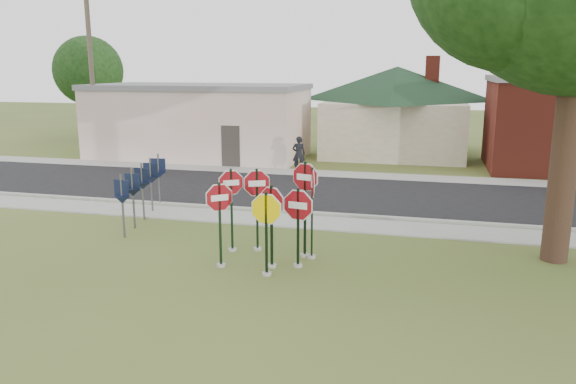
% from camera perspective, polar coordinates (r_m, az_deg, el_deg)
% --- Properties ---
extents(ground, '(120.00, 120.00, 0.00)m').
position_cam_1_polar(ground, '(14.06, -3.47, -9.04)').
color(ground, '#3E551F').
rests_on(ground, ground).
extents(sidewalk_near, '(60.00, 1.60, 0.06)m').
position_cam_1_polar(sidewalk_near, '(19.09, 1.52, -3.04)').
color(sidewalk_near, gray).
rests_on(sidewalk_near, ground).
extents(road, '(60.00, 7.00, 0.04)m').
position_cam_1_polar(road, '(23.37, 3.94, -0.17)').
color(road, black).
rests_on(road, ground).
extents(sidewalk_far, '(60.00, 1.60, 0.06)m').
position_cam_1_polar(sidewalk_far, '(27.52, 5.54, 1.77)').
color(sidewalk_far, gray).
rests_on(sidewalk_far, ground).
extents(curb, '(60.00, 0.20, 0.14)m').
position_cam_1_polar(curb, '(20.02, 2.15, -2.18)').
color(curb, gray).
rests_on(curb, ground).
extents(stop_sign_center, '(1.01, 0.44, 2.32)m').
position_cam_1_polar(stop_sign_center, '(14.54, -1.68, -2.40)').
color(stop_sign_center, '#9D9B92').
rests_on(stop_sign_center, ground).
extents(stop_sign_yellow, '(1.09, 0.24, 2.28)m').
position_cam_1_polar(stop_sign_yellow, '(14.00, -2.22, -3.18)').
color(stop_sign_yellow, '#9D9B92').
rests_on(stop_sign_yellow, ground).
extents(stop_sign_left, '(0.79, 0.64, 2.38)m').
position_cam_1_polar(stop_sign_left, '(14.68, -6.95, -2.22)').
color(stop_sign_left, '#9D9B92').
rests_on(stop_sign_left, ground).
extents(stop_sign_right, '(1.11, 0.24, 2.24)m').
position_cam_1_polar(stop_sign_right, '(14.58, 1.03, -2.58)').
color(stop_sign_right, '#9D9B92').
rests_on(stop_sign_right, ground).
extents(stop_sign_back_right, '(1.02, 0.31, 2.79)m').
position_cam_1_polar(stop_sign_back_right, '(15.28, 1.75, -0.35)').
color(stop_sign_back_right, '#9D9B92').
rests_on(stop_sign_back_right, ground).
extents(stop_sign_back_left, '(0.95, 0.45, 2.50)m').
position_cam_1_polar(stop_sign_back_left, '(15.89, -3.17, -0.66)').
color(stop_sign_back_left, '#9D9B92').
rests_on(stop_sign_back_left, ground).
extents(stop_sign_far_right, '(0.34, 1.03, 2.66)m').
position_cam_1_polar(stop_sign_far_right, '(15.18, 2.46, -0.80)').
color(stop_sign_far_right, '#9D9B92').
rests_on(stop_sign_far_right, ground).
extents(stop_sign_far_left, '(0.83, 0.54, 2.50)m').
position_cam_1_polar(stop_sign_far_left, '(15.89, -5.78, -0.76)').
color(stop_sign_far_left, '#9D9B92').
rests_on(stop_sign_far_left, ground).
extents(route_sign_row, '(1.43, 4.63, 2.00)m').
position_cam_1_polar(route_sign_row, '(19.77, -14.57, 0.66)').
color(route_sign_row, '#59595E').
rests_on(route_sign_row, ground).
extents(building_stucco, '(12.20, 6.20, 4.20)m').
position_cam_1_polar(building_stucco, '(33.24, -9.01, 7.23)').
color(building_stucco, silver).
rests_on(building_stucco, ground).
extents(building_house, '(11.60, 11.60, 6.20)m').
position_cam_1_polar(building_house, '(34.53, 10.98, 9.85)').
color(building_house, beige).
rests_on(building_house, ground).
extents(utility_pole_near, '(2.20, 0.26, 9.50)m').
position_cam_1_polar(utility_pole_near, '(32.99, -19.33, 11.55)').
color(utility_pole_near, brown).
rests_on(utility_pole_near, ground).
extents(bg_tree_left, '(4.90, 4.90, 7.35)m').
position_cam_1_polar(bg_tree_left, '(43.63, -19.63, 11.51)').
color(bg_tree_left, black).
rests_on(bg_tree_left, ground).
extents(pedestrian, '(0.73, 0.57, 1.78)m').
position_cam_1_polar(pedestrian, '(27.83, 1.10, 3.87)').
color(pedestrian, black).
rests_on(pedestrian, sidewalk_far).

